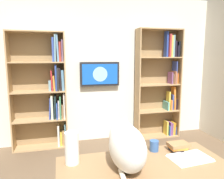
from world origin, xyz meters
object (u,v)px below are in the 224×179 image
(bookshelf_left, at_px, (162,83))
(open_binder, at_px, (190,158))
(cat, at_px, (126,144))
(coffee_mug, at_px, (154,146))
(desk_book_stack, at_px, (178,147))
(bookshelf_right, at_px, (46,91))
(paper_towel_roll, at_px, (72,148))
(wall_mounted_tv, at_px, (100,74))

(bookshelf_left, distance_m, open_binder, 2.52)
(cat, relative_size, open_binder, 1.65)
(coffee_mug, distance_m, desk_book_stack, 0.22)
(bookshelf_right, height_order, cat, bookshelf_right)
(paper_towel_roll, relative_size, desk_book_stack, 1.41)
(coffee_mug, bearing_deg, open_binder, 136.09)
(wall_mounted_tv, xyz_separation_m, cat, (0.26, 2.40, -0.34))
(bookshelf_left, relative_size, paper_towel_roll, 8.15)
(desk_book_stack, bearing_deg, bookshelf_left, -113.39)
(wall_mounted_tv, xyz_separation_m, open_binder, (-0.30, 2.40, -0.52))
(wall_mounted_tv, relative_size, coffee_mug, 7.58)
(bookshelf_left, distance_m, cat, 2.75)
(bookshelf_left, bearing_deg, wall_mounted_tv, -3.74)
(bookshelf_left, height_order, wall_mounted_tv, bookshelf_left)
(wall_mounted_tv, height_order, open_binder, wall_mounted_tv)
(cat, bearing_deg, wall_mounted_tv, -96.22)
(bookshelf_left, height_order, paper_towel_roll, bookshelf_left)
(wall_mounted_tv, xyz_separation_m, coffee_mug, (-0.07, 2.19, -0.48))
(coffee_mug, bearing_deg, bookshelf_left, -118.53)
(wall_mounted_tv, height_order, paper_towel_roll, wall_mounted_tv)
(wall_mounted_tv, bearing_deg, desk_book_stack, 97.32)
(open_binder, xyz_separation_m, coffee_mug, (0.22, -0.21, 0.04))
(bookshelf_left, bearing_deg, desk_book_stack, 66.61)
(paper_towel_roll, bearing_deg, wall_mounted_tv, -106.37)
(bookshelf_right, xyz_separation_m, open_binder, (-1.26, 2.32, -0.25))
(bookshelf_left, relative_size, open_binder, 6.03)
(wall_mounted_tv, distance_m, paper_towel_roll, 2.37)
(bookshelf_right, height_order, desk_book_stack, bookshelf_right)
(coffee_mug, bearing_deg, desk_book_stack, 167.03)
(coffee_mug, xyz_separation_m, desk_book_stack, (-0.21, 0.05, -0.01))
(bookshelf_left, distance_m, bookshelf_right, 2.18)
(cat, distance_m, paper_towel_roll, 0.43)
(bookshelf_right, xyz_separation_m, wall_mounted_tv, (-0.96, -0.08, 0.27))
(open_binder, relative_size, desk_book_stack, 1.90)
(paper_towel_roll, distance_m, coffee_mug, 0.74)
(cat, relative_size, coffee_mug, 5.95)
(paper_towel_roll, bearing_deg, desk_book_stack, -179.91)
(cat, bearing_deg, open_binder, 179.18)
(wall_mounted_tv, distance_m, cat, 2.43)
(bookshelf_right, relative_size, open_binder, 5.73)
(cat, height_order, desk_book_stack, cat)
(wall_mounted_tv, distance_m, open_binder, 2.48)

